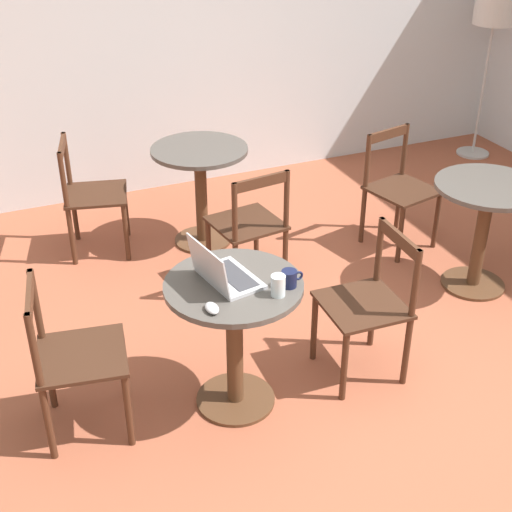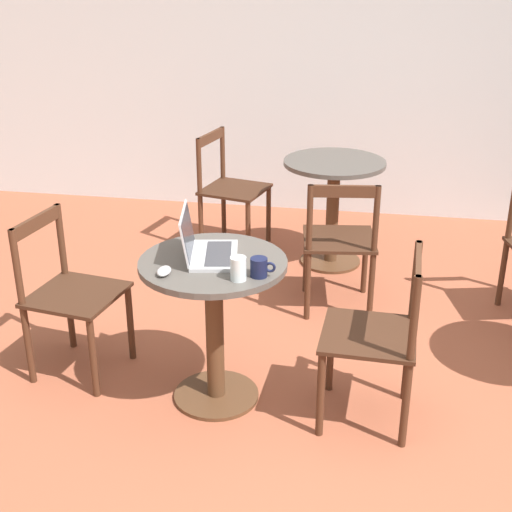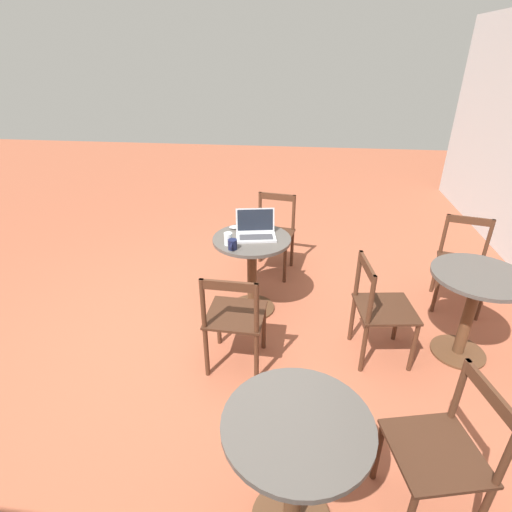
# 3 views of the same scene
# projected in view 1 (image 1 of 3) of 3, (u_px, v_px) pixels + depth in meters

# --- Properties ---
(ground_plane) EXTENTS (16.00, 16.00, 0.00)m
(ground_plane) POSITION_uv_depth(u_px,v_px,m) (368.00, 408.00, 3.82)
(ground_plane) COLOR #9E5138
(wall_back) EXTENTS (9.40, 0.06, 2.70)m
(wall_back) POSITION_uv_depth(u_px,v_px,m) (174.00, 27.00, 5.72)
(wall_back) COLOR silver
(wall_back) RESTS_ON ground_plane
(cafe_table_near) EXTENTS (0.70, 0.70, 0.75)m
(cafe_table_near) POSITION_uv_depth(u_px,v_px,m) (234.00, 319.00, 3.60)
(cafe_table_near) COLOR #51331E
(cafe_table_near) RESTS_ON ground_plane
(cafe_table_mid) EXTENTS (0.70, 0.70, 0.75)m
(cafe_table_mid) POSITION_uv_depth(u_px,v_px,m) (485.00, 214.00, 4.62)
(cafe_table_mid) COLOR #51331E
(cafe_table_mid) RESTS_ON ground_plane
(cafe_table_far) EXTENTS (0.70, 0.70, 0.75)m
(cafe_table_far) POSITION_uv_depth(u_px,v_px,m) (200.00, 175.00, 5.16)
(cafe_table_far) COLOR #51331E
(cafe_table_far) RESTS_ON ground_plane
(chair_near_left) EXTENTS (0.49, 0.49, 0.85)m
(chair_near_left) POSITION_uv_depth(u_px,v_px,m) (73.00, 358.00, 3.49)
(chair_near_left) COLOR #472819
(chair_near_left) RESTS_ON ground_plane
(chair_near_right) EXTENTS (0.45, 0.45, 0.85)m
(chair_near_right) POSITION_uv_depth(u_px,v_px,m) (369.00, 304.00, 3.89)
(chair_near_right) COLOR #472819
(chair_near_right) RESTS_ON ground_plane
(chair_mid_back) EXTENTS (0.52, 0.52, 0.85)m
(chair_mid_back) POSITION_uv_depth(u_px,v_px,m) (398.00, 189.00, 5.20)
(chair_mid_back) COLOR #472819
(chair_mid_back) RESTS_ON ground_plane
(chair_far_left) EXTENTS (0.52, 0.52, 0.85)m
(chair_far_left) POSITION_uv_depth(u_px,v_px,m) (90.00, 195.00, 5.10)
(chair_far_left) COLOR #472819
(chair_far_left) RESTS_ON ground_plane
(chair_far_front) EXTENTS (0.48, 0.48, 0.85)m
(chair_far_front) POSITION_uv_depth(u_px,v_px,m) (249.00, 227.00, 4.68)
(chair_far_front) COLOR #472819
(chair_far_front) RESTS_ON ground_plane
(floor_lamp) EXTENTS (0.38, 0.38, 1.53)m
(floor_lamp) POSITION_uv_depth(u_px,v_px,m) (495.00, 15.00, 6.30)
(floor_lamp) COLOR #B7B7B7
(floor_lamp) RESTS_ON ground_plane
(laptop) EXTENTS (0.31, 0.39, 0.23)m
(laptop) POSITION_uv_depth(u_px,v_px,m) (223.00, 274.00, 3.48)
(laptop) COLOR #B7B7BC
(laptop) RESTS_ON cafe_table_near
(mouse) EXTENTS (0.06, 0.10, 0.03)m
(mouse) POSITION_uv_depth(u_px,v_px,m) (212.00, 308.00, 3.28)
(mouse) COLOR #B7B7BC
(mouse) RESTS_ON cafe_table_near
(mug) EXTENTS (0.11, 0.08, 0.09)m
(mug) POSITION_uv_depth(u_px,v_px,m) (290.00, 278.00, 3.45)
(mug) COLOR #141938
(mug) RESTS_ON cafe_table_near
(drinking_glass) EXTENTS (0.07, 0.07, 0.11)m
(drinking_glass) POSITION_uv_depth(u_px,v_px,m) (278.00, 286.00, 3.38)
(drinking_glass) COLOR silver
(drinking_glass) RESTS_ON cafe_table_near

